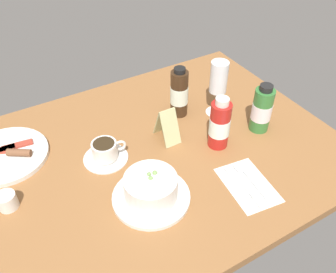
# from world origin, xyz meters

# --- Properties ---
(ground_plane) EXTENTS (1.10, 0.84, 0.03)m
(ground_plane) POSITION_xyz_m (0.00, 0.00, -0.01)
(ground_plane) COLOR brown
(porridge_bowl) EXTENTS (0.21, 0.21, 0.08)m
(porridge_bowl) POSITION_xyz_m (-0.10, -0.16, 0.04)
(porridge_bowl) COLOR silver
(porridge_bowl) RESTS_ON ground_plane
(cutlery_setting) EXTENTS (0.14, 0.19, 0.01)m
(cutlery_setting) POSITION_xyz_m (0.15, -0.24, 0.00)
(cutlery_setting) COLOR silver
(cutlery_setting) RESTS_ON ground_plane
(coffee_cup) EXTENTS (0.13, 0.13, 0.06)m
(coffee_cup) POSITION_xyz_m (-0.14, 0.05, 0.03)
(coffee_cup) COLOR silver
(coffee_cup) RESTS_ON ground_plane
(creamer_jug) EXTENTS (0.06, 0.05, 0.05)m
(creamer_jug) POSITION_xyz_m (-0.43, 0.01, 0.02)
(creamer_jug) COLOR silver
(creamer_jug) RESTS_ON ground_plane
(wine_glass) EXTENTS (0.07, 0.07, 0.19)m
(wine_glass) POSITION_xyz_m (0.27, 0.07, 0.13)
(wine_glass) COLOR white
(wine_glass) RESTS_ON ground_plane
(sauce_bottle_green) EXTENTS (0.06, 0.06, 0.16)m
(sauce_bottle_green) POSITION_xyz_m (0.34, -0.07, 0.08)
(sauce_bottle_green) COLOR #337233
(sauce_bottle_green) RESTS_ON ground_plane
(sauce_bottle_red) EXTENTS (0.06, 0.06, 0.17)m
(sauce_bottle_red) POSITION_xyz_m (0.18, -0.07, 0.08)
(sauce_bottle_red) COLOR #B21E19
(sauce_bottle_red) RESTS_ON ground_plane
(sauce_bottle_brown) EXTENTS (0.06, 0.06, 0.18)m
(sauce_bottle_brown) POSITION_xyz_m (0.16, 0.13, 0.08)
(sauce_bottle_brown) COLOR #382314
(sauce_bottle_brown) RESTS_ON ground_plane
(breakfast_plate) EXTENTS (0.25, 0.25, 0.04)m
(breakfast_plate) POSITION_xyz_m (-0.40, 0.20, 0.01)
(breakfast_plate) COLOR silver
(breakfast_plate) RESTS_ON ground_plane
(menu_card) EXTENTS (0.05, 0.09, 0.11)m
(menu_card) POSITION_xyz_m (0.06, 0.04, 0.05)
(menu_card) COLOR tan
(menu_card) RESTS_ON ground_plane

